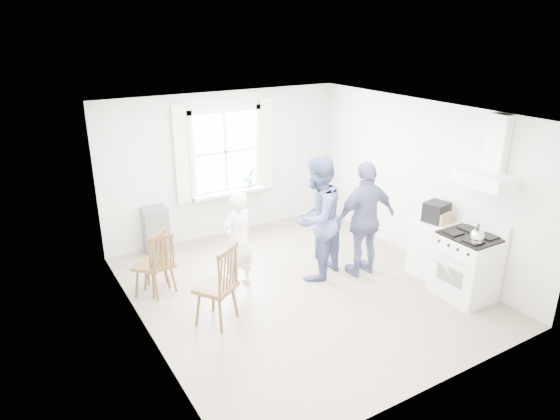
% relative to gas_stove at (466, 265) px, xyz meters
% --- Properties ---
extents(room_shell, '(4.62, 5.12, 2.64)m').
position_rel_gas_stove_xyz_m(room_shell, '(-1.91, 1.35, 0.82)').
color(room_shell, gray).
rests_on(room_shell, ground).
extents(window_assembly, '(1.88, 0.24, 1.70)m').
position_rel_gas_stove_xyz_m(window_assembly, '(-1.91, 3.80, 0.98)').
color(window_assembly, white).
rests_on(window_assembly, room_shell).
extents(range_hood, '(0.45, 0.76, 0.94)m').
position_rel_gas_stove_xyz_m(range_hood, '(0.16, -0.00, 1.42)').
color(range_hood, white).
rests_on(range_hood, room_shell).
extents(shelf_unit, '(0.40, 0.30, 0.80)m').
position_rel_gas_stove_xyz_m(shelf_unit, '(-3.31, 3.68, -0.08)').
color(shelf_unit, slate).
rests_on(shelf_unit, ground).
extents(gas_stove, '(0.68, 0.76, 1.12)m').
position_rel_gas_stove_xyz_m(gas_stove, '(0.00, 0.00, 0.00)').
color(gas_stove, white).
rests_on(gas_stove, ground).
extents(kettle, '(0.19, 0.19, 0.27)m').
position_rel_gas_stove_xyz_m(kettle, '(-0.15, -0.21, 0.56)').
color(kettle, silver).
rests_on(kettle, gas_stove).
extents(low_cabinet, '(0.50, 0.55, 0.90)m').
position_rel_gas_stove_xyz_m(low_cabinet, '(0.07, 0.70, -0.03)').
color(low_cabinet, white).
rests_on(low_cabinet, ground).
extents(stereo_stack, '(0.39, 0.36, 0.30)m').
position_rel_gas_stove_xyz_m(stereo_stack, '(0.07, 0.70, 0.56)').
color(stereo_stack, black).
rests_on(stereo_stack, low_cabinet).
extents(cardboard_box, '(0.29, 0.21, 0.18)m').
position_rel_gas_stove_xyz_m(cardboard_box, '(0.08, 0.59, 0.50)').
color(cardboard_box, tan).
rests_on(cardboard_box, low_cabinet).
extents(windsor_chair_a, '(0.58, 0.58, 1.00)m').
position_rel_gas_stove_xyz_m(windsor_chair_a, '(-3.74, 2.28, 0.12)').
color(windsor_chair_a, '#4F3419').
rests_on(windsor_chair_a, ground).
extents(windsor_chair_b, '(0.43, 0.42, 0.94)m').
position_rel_gas_stove_xyz_m(windsor_chair_b, '(-3.69, 2.27, 0.09)').
color(windsor_chair_b, '#4F3419').
rests_on(windsor_chair_b, ground).
extents(windsor_chair_c, '(0.64, 0.64, 1.11)m').
position_rel_gas_stove_xyz_m(windsor_chair_c, '(-3.24, 1.11, 0.19)').
color(windsor_chair_c, '#4F3419').
rests_on(windsor_chair_c, ground).
extents(person_left, '(0.66, 0.66, 1.49)m').
position_rel_gas_stove_xyz_m(person_left, '(-2.65, 1.89, 0.26)').
color(person_left, white).
rests_on(person_left, ground).
extents(person_mid, '(1.23, 1.23, 1.91)m').
position_rel_gas_stove_xyz_m(person_mid, '(-1.47, 1.59, 0.47)').
color(person_mid, '#4B578C').
rests_on(person_mid, ground).
extents(person_right, '(1.11, 1.11, 1.80)m').
position_rel_gas_stove_xyz_m(person_right, '(-0.79, 1.29, 0.42)').
color(person_right, navy).
rests_on(person_right, ground).
extents(potted_plant, '(0.20, 0.20, 0.34)m').
position_rel_gas_stove_xyz_m(potted_plant, '(-1.50, 3.71, 0.54)').
color(potted_plant, '#32713D').
rests_on(potted_plant, window_assembly).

